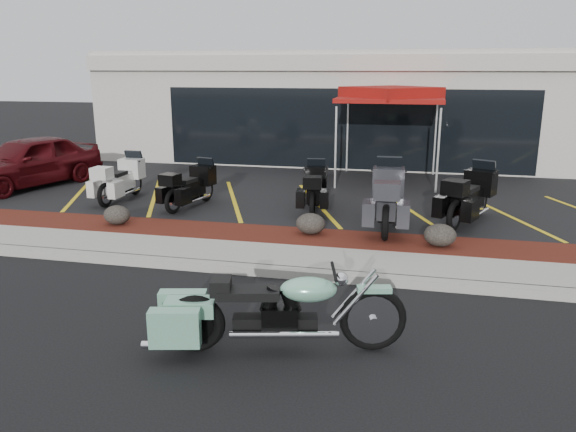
% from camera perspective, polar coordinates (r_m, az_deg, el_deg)
% --- Properties ---
extents(ground, '(90.00, 90.00, 0.00)m').
position_cam_1_polar(ground, '(8.87, -3.15, -8.05)').
color(ground, black).
rests_on(ground, ground).
extents(curb, '(24.00, 0.25, 0.15)m').
position_cam_1_polar(curb, '(9.65, -1.71, -5.62)').
color(curb, gray).
rests_on(curb, ground).
extents(sidewalk, '(24.00, 1.20, 0.15)m').
position_cam_1_polar(sidewalk, '(10.29, -0.74, -4.29)').
color(sidewalk, gray).
rests_on(sidewalk, ground).
extents(mulch_bed, '(24.00, 1.20, 0.16)m').
position_cam_1_polar(mulch_bed, '(11.40, 0.65, -2.34)').
color(mulch_bed, '#3B110D').
rests_on(mulch_bed, ground).
extents(upper_lot, '(26.00, 9.60, 0.15)m').
position_cam_1_polar(upper_lot, '(16.56, 4.54, 3.05)').
color(upper_lot, black).
rests_on(upper_lot, ground).
extents(dealership_building, '(18.00, 8.16, 4.00)m').
position_cam_1_polar(dealership_building, '(22.48, 6.97, 11.06)').
color(dealership_building, '#ACA79B').
rests_on(dealership_building, ground).
extents(boulder_left, '(0.58, 0.49, 0.41)m').
position_cam_1_polar(boulder_left, '(12.66, -16.99, 0.11)').
color(boulder_left, black).
rests_on(boulder_left, mulch_bed).
extents(boulder_mid, '(0.60, 0.50, 0.43)m').
position_cam_1_polar(boulder_mid, '(11.42, 2.31, -0.78)').
color(boulder_mid, black).
rests_on(boulder_mid, mulch_bed).
extents(boulder_right, '(0.61, 0.51, 0.43)m').
position_cam_1_polar(boulder_right, '(11.01, 15.18, -1.88)').
color(boulder_right, black).
rests_on(boulder_right, mulch_bed).
extents(hero_cruiser, '(3.23, 1.47, 1.10)m').
position_cam_1_polar(hero_cruiser, '(7.09, 8.66, -9.42)').
color(hero_cruiser, '#75B696').
rests_on(hero_cruiser, ground).
extents(touring_white, '(0.81, 2.05, 1.19)m').
position_cam_1_polar(touring_white, '(15.49, -15.34, 4.26)').
color(touring_white, white).
rests_on(touring_white, upper_lot).
extents(touring_black_front, '(1.13, 2.05, 1.13)m').
position_cam_1_polar(touring_black_front, '(14.35, -8.36, 3.71)').
color(touring_black_front, black).
rests_on(touring_black_front, upper_lot).
extents(touring_black_mid, '(0.97, 2.03, 1.14)m').
position_cam_1_polar(touring_black_mid, '(13.99, 2.86, 3.59)').
color(touring_black_mid, black).
rests_on(touring_black_mid, upper_lot).
extents(touring_grey, '(0.99, 2.44, 1.41)m').
position_cam_1_polar(touring_grey, '(12.76, 10.15, 2.89)').
color(touring_grey, '#303035').
rests_on(touring_grey, upper_lot).
extents(touring_black_rear, '(1.70, 2.39, 1.30)m').
position_cam_1_polar(touring_black_rear, '(13.50, 19.09, 2.71)').
color(touring_black_rear, black).
rests_on(touring_black_rear, upper_lot).
extents(parked_car, '(2.88, 4.56, 1.45)m').
position_cam_1_polar(parked_car, '(17.58, -24.90, 5.05)').
color(parked_car, '#41090D').
rests_on(parked_car, upper_lot).
extents(traffic_cone, '(0.37, 0.37, 0.51)m').
position_cam_1_polar(traffic_cone, '(15.60, 2.65, 3.58)').
color(traffic_cone, orange).
rests_on(traffic_cone, upper_lot).
extents(popup_canopy, '(3.14, 3.14, 2.76)m').
position_cam_1_polar(popup_canopy, '(16.88, 10.38, 11.92)').
color(popup_canopy, silver).
rests_on(popup_canopy, upper_lot).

